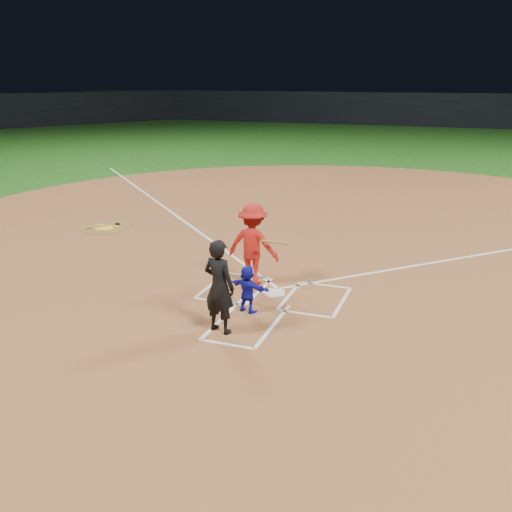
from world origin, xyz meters
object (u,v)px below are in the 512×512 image
(catcher, at_px, (248,289))
(on_deck_circle, at_px, (105,227))
(umpire, at_px, (219,286))
(batter_at_plate, at_px, (253,245))
(home_plate, at_px, (274,293))

(catcher, bearing_deg, on_deck_circle, -19.24)
(umpire, relative_size, batter_at_plate, 0.95)
(catcher, relative_size, batter_at_plate, 0.52)
(on_deck_circle, bearing_deg, home_plate, -27.63)
(catcher, height_order, umpire, umpire)
(on_deck_circle, distance_m, umpire, 9.14)
(home_plate, xyz_separation_m, batter_at_plate, (-0.69, 0.44, 0.97))
(on_deck_circle, bearing_deg, catcher, -35.45)
(catcher, relative_size, umpire, 0.55)
(on_deck_circle, height_order, umpire, umpire)
(batter_at_plate, bearing_deg, umpire, -83.08)
(home_plate, height_order, umpire, umpire)
(on_deck_circle, height_order, batter_at_plate, batter_at_plate)
(batter_at_plate, bearing_deg, catcher, -73.31)
(on_deck_circle, relative_size, catcher, 1.66)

